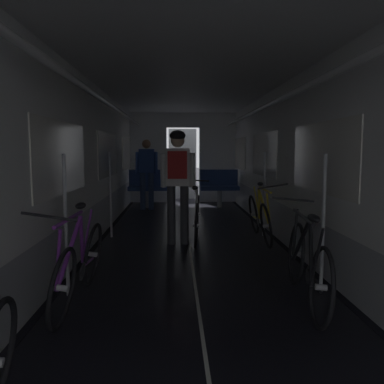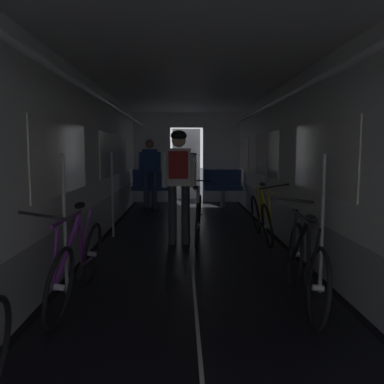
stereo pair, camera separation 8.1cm
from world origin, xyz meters
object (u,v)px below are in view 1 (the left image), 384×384
(bicycle_black, at_px, (307,263))
(bicycle_yellow, at_px, (260,216))
(bench_seat_far_left, at_px, (148,185))
(bicycle_purple, at_px, (79,264))
(bench_seat_far_right, at_px, (219,185))
(person_standing_near_bench, at_px, (147,169))
(person_cyclist_aisle, at_px, (178,174))
(bicycle_white_in_aisle, at_px, (197,216))

(bicycle_black, bearing_deg, bicycle_yellow, 87.32)
(bench_seat_far_left, height_order, bicycle_purple, bicycle_purple)
(bench_seat_far_right, height_order, person_standing_near_bench, person_standing_near_bench)
(person_cyclist_aisle, height_order, bicycle_white_in_aisle, person_cyclist_aisle)
(bicycle_white_in_aisle, bearing_deg, bench_seat_far_left, 105.82)
(person_cyclist_aisle, bearing_deg, bicycle_yellow, 10.47)
(bicycle_yellow, relative_size, person_cyclist_aisle, 0.98)
(bench_seat_far_left, distance_m, person_standing_near_bench, 0.55)
(bicycle_black, distance_m, bicycle_yellow, 2.59)
(bicycle_black, bearing_deg, person_standing_near_bench, 108.04)
(bench_seat_far_right, distance_m, bicycle_purple, 6.49)
(bench_seat_far_left, distance_m, bench_seat_far_right, 1.80)
(bicycle_yellow, xyz_separation_m, bicycle_white_in_aisle, (-1.01, 0.02, 0.00))
(person_standing_near_bench, bearing_deg, bicycle_purple, -92.05)
(bench_seat_far_left, xyz_separation_m, bicycle_black, (1.92, -6.26, -0.18))
(bench_seat_far_right, xyz_separation_m, bicycle_yellow, (0.24, -3.68, -0.19))
(bicycle_yellow, bearing_deg, bench_seat_far_right, 93.74)
(bicycle_purple, distance_m, bicycle_yellow, 3.35)
(bicycle_black, bearing_deg, bench_seat_far_right, 91.09)
(bicycle_purple, bearing_deg, bicycle_white_in_aisle, 63.80)
(person_cyclist_aisle, relative_size, person_standing_near_bench, 1.03)
(bench_seat_far_left, distance_m, bicycle_yellow, 4.21)
(bench_seat_far_left, height_order, person_cyclist_aisle, person_cyclist_aisle)
(bicycle_yellow, bearing_deg, bicycle_black, -92.68)
(bench_seat_far_left, distance_m, bicycle_black, 6.55)
(bicycle_yellow, height_order, person_cyclist_aisle, person_cyclist_aisle)
(bicycle_purple, height_order, bicycle_black, bicycle_purple)
(bicycle_yellow, bearing_deg, bicycle_white_in_aisle, 178.60)
(bench_seat_far_right, distance_m, bicycle_yellow, 3.69)
(bicycle_yellow, distance_m, bicycle_white_in_aisle, 1.01)
(bench_seat_far_right, xyz_separation_m, bicycle_purple, (-2.00, -6.17, -0.19))
(bicycle_purple, relative_size, bicycle_yellow, 1.00)
(bench_seat_far_right, distance_m, bicycle_black, 6.26)
(bench_seat_far_left, bearing_deg, bicycle_white_in_aisle, -74.18)
(bicycle_black, height_order, bicycle_white_in_aisle, bicycle_black)
(bench_seat_far_left, distance_m, bicycle_white_in_aisle, 3.80)
(bench_seat_far_right, distance_m, person_standing_near_bench, 1.88)
(bench_seat_far_left, relative_size, bicycle_yellow, 0.58)
(bench_seat_far_right, height_order, bicycle_purple, bicycle_purple)
(bench_seat_far_left, xyz_separation_m, bench_seat_far_right, (1.80, 0.00, 0.00))
(person_standing_near_bench, bearing_deg, person_cyclist_aisle, -78.38)
(person_cyclist_aisle, relative_size, bicycle_white_in_aisle, 1.02)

